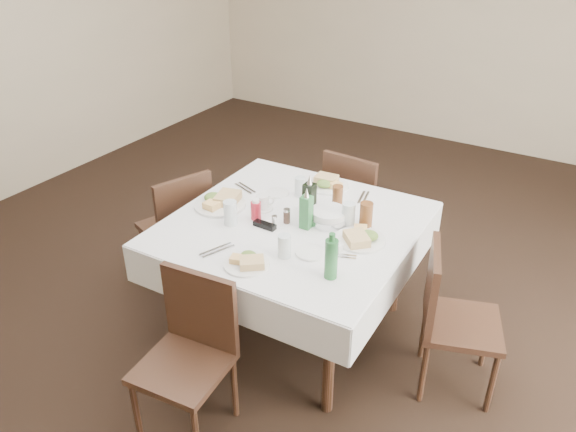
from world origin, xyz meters
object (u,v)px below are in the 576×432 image
at_px(chair_east, 448,312).
at_px(chair_west, 180,223).
at_px(dining_table, 293,234).
at_px(oil_cruet_green, 306,211).
at_px(chair_south, 191,345).
at_px(water_e, 348,214).
at_px(water_w, 230,213).
at_px(coffee_mug, 263,203).
at_px(water_n, 300,187).
at_px(green_bottle, 331,258).
at_px(ketchup_bottle, 256,210).
at_px(bread_basket, 329,216).
at_px(water_s, 284,246).
at_px(oil_cruet_dark, 309,198).
at_px(chair_north, 355,200).

height_order(chair_east, chair_west, chair_west).
relative_size(dining_table, oil_cruet_green, 5.56).
height_order(chair_south, water_e, water_e).
bearing_deg(water_e, water_w, -149.82).
bearing_deg(coffee_mug, chair_south, -79.10).
relative_size(water_n, water_w, 0.87).
bearing_deg(green_bottle, water_e, 106.53).
distance_m(chair_east, ketchup_bottle, 1.18).
xyz_separation_m(water_e, bread_basket, (-0.11, -0.03, -0.03)).
bearing_deg(coffee_mug, green_bottle, -31.58).
relative_size(water_s, water_e, 0.91).
bearing_deg(dining_table, chair_east, 2.08).
height_order(chair_east, oil_cruet_green, oil_cruet_green).
distance_m(oil_cruet_dark, green_bottle, 0.61).
xyz_separation_m(water_n, water_e, (0.41, -0.17, 0.01)).
height_order(water_n, bread_basket, water_n).
xyz_separation_m(water_e, coffee_mug, (-0.51, -0.09, -0.03)).
relative_size(chair_east, water_e, 6.17).
bearing_deg(water_s, water_w, 163.73).
bearing_deg(water_w, oil_cruet_green, 25.92).
relative_size(chair_south, water_s, 6.82).
height_order(water_n, water_e, water_e).
distance_m(dining_table, chair_east, 0.94).
relative_size(chair_south, chair_west, 1.00).
xyz_separation_m(oil_cruet_green, ketchup_bottle, (-0.29, -0.06, -0.05)).
xyz_separation_m(dining_table, water_w, (-0.29, -0.20, 0.15)).
bearing_deg(water_w, chair_west, 160.30).
height_order(water_s, water_e, water_e).
bearing_deg(chair_west, water_n, 21.05).
distance_m(water_n, oil_cruet_dark, 0.26).
xyz_separation_m(chair_west, water_n, (0.75, 0.29, 0.34)).
xyz_separation_m(chair_south, chair_east, (0.98, 0.89, -0.00)).
bearing_deg(water_w, chair_south, -70.71).
relative_size(chair_north, chair_south, 1.02).
bearing_deg(chair_west, chair_east, 0.54).
height_order(dining_table, water_e, water_e).
bearing_deg(chair_east, chair_north, 137.55).
distance_m(dining_table, chair_north, 0.92).
xyz_separation_m(chair_south, chair_west, (-0.83, 0.87, 0.00)).
bearing_deg(chair_south, chair_north, 88.80).
height_order(chair_east, water_n, water_n).
height_order(chair_west, coffee_mug, coffee_mug).
height_order(bread_basket, oil_cruet_dark, oil_cruet_dark).
xyz_separation_m(chair_east, oil_cruet_dark, (-0.88, 0.08, 0.39)).
distance_m(coffee_mug, green_bottle, 0.78).
height_order(chair_west, water_e, water_e).
distance_m(water_s, coffee_mug, 0.52).
bearing_deg(oil_cruet_dark, ketchup_bottle, -141.68).
distance_m(chair_north, oil_cruet_dark, 0.87).
bearing_deg(water_e, ketchup_bottle, -156.50).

